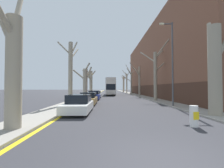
{
  "coord_description": "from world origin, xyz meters",
  "views": [
    {
      "loc": [
        -1.44,
        -3.78,
        1.95
      ],
      "look_at": [
        -0.53,
        31.66,
        2.84
      ],
      "focal_mm": 24.0,
      "sensor_mm": 36.0,
      "label": 1
    }
  ],
  "objects_px": {
    "street_tree_right_3": "(131,81)",
    "double_decker_bus": "(110,86)",
    "street_tree_left_0": "(11,60)",
    "street_tree_left_2": "(85,82)",
    "street_tree_right_5": "(124,83)",
    "parked_car_0": "(79,104)",
    "parked_car_3": "(97,94)",
    "street_tree_right_0": "(216,66)",
    "street_tree_right_4": "(127,82)",
    "parked_car_2": "(94,95)",
    "lamp_post": "(172,60)",
    "street_tree_left_1": "(71,70)",
    "traffic_bollard": "(194,116)",
    "street_tree_right_1": "(156,73)",
    "street_tree_right_2": "(139,80)",
    "street_tree_left_3": "(91,82)",
    "parked_car_1": "(88,99)"
  },
  "relations": [
    {
      "from": "street_tree_right_3",
      "to": "double_decker_bus",
      "type": "height_order",
      "value": "street_tree_right_3"
    },
    {
      "from": "street_tree_left_0",
      "to": "street_tree_left_2",
      "type": "xyz_separation_m",
      "value": [
        0.1,
        21.1,
        -0.13
      ]
    },
    {
      "from": "street_tree_right_5",
      "to": "parked_car_0",
      "type": "height_order",
      "value": "street_tree_right_5"
    },
    {
      "from": "parked_car_3",
      "to": "street_tree_right_3",
      "type": "bearing_deg",
      "value": 59.46
    },
    {
      "from": "street_tree_right_0",
      "to": "double_decker_bus",
      "type": "height_order",
      "value": "street_tree_right_0"
    },
    {
      "from": "street_tree_right_0",
      "to": "parked_car_0",
      "type": "distance_m",
      "value": 10.16
    },
    {
      "from": "street_tree_right_4",
      "to": "parked_car_2",
      "type": "bearing_deg",
      "value": -105.94
    },
    {
      "from": "lamp_post",
      "to": "street_tree_right_4",
      "type": "bearing_deg",
      "value": 89.18
    },
    {
      "from": "street_tree_left_1",
      "to": "double_decker_bus",
      "type": "bearing_deg",
      "value": 78.26
    },
    {
      "from": "parked_car_3",
      "to": "traffic_bollard",
      "type": "bearing_deg",
      "value": -73.49
    },
    {
      "from": "street_tree_left_2",
      "to": "street_tree_right_1",
      "type": "bearing_deg",
      "value": -26.97
    },
    {
      "from": "street_tree_right_2",
      "to": "parked_car_3",
      "type": "distance_m",
      "value": 10.3
    },
    {
      "from": "street_tree_right_5",
      "to": "parked_car_3",
      "type": "height_order",
      "value": "street_tree_right_5"
    },
    {
      "from": "parked_car_2",
      "to": "traffic_bollard",
      "type": "relative_size",
      "value": 4.2
    },
    {
      "from": "street_tree_left_3",
      "to": "lamp_post",
      "type": "xyz_separation_m",
      "value": [
        10.92,
        -22.22,
        1.31
      ]
    },
    {
      "from": "street_tree_left_3",
      "to": "parked_car_3",
      "type": "relative_size",
      "value": 1.67
    },
    {
      "from": "street_tree_left_1",
      "to": "parked_car_1",
      "type": "xyz_separation_m",
      "value": [
        2.02,
        0.21,
        -3.36
      ]
    },
    {
      "from": "street_tree_left_0",
      "to": "lamp_post",
      "type": "bearing_deg",
      "value": 37.43
    },
    {
      "from": "street_tree_left_2",
      "to": "street_tree_left_0",
      "type": "bearing_deg",
      "value": -90.26
    },
    {
      "from": "street_tree_left_3",
      "to": "street_tree_right_3",
      "type": "height_order",
      "value": "street_tree_right_3"
    },
    {
      "from": "street_tree_left_0",
      "to": "traffic_bollard",
      "type": "xyz_separation_m",
      "value": [
        8.67,
        0.63,
        -2.66
      ]
    },
    {
      "from": "lamp_post",
      "to": "traffic_bollard",
      "type": "relative_size",
      "value": 8.26
    },
    {
      "from": "street_tree_left_3",
      "to": "parked_car_0",
      "type": "distance_m",
      "value": 25.82
    },
    {
      "from": "street_tree_left_0",
      "to": "street_tree_right_0",
      "type": "distance_m",
      "value": 12.06
    },
    {
      "from": "street_tree_right_2",
      "to": "double_decker_bus",
      "type": "distance_m",
      "value": 10.11
    },
    {
      "from": "street_tree_left_2",
      "to": "street_tree_left_3",
      "type": "distance_m",
      "value": 9.48
    },
    {
      "from": "lamp_post",
      "to": "street_tree_right_0",
      "type": "bearing_deg",
      "value": -81.72
    },
    {
      "from": "street_tree_left_2",
      "to": "parked_car_0",
      "type": "height_order",
      "value": "street_tree_left_2"
    },
    {
      "from": "parked_car_2",
      "to": "traffic_bollard",
      "type": "bearing_deg",
      "value": -68.84
    },
    {
      "from": "street_tree_right_3",
      "to": "street_tree_right_5",
      "type": "relative_size",
      "value": 1.23
    },
    {
      "from": "street_tree_left_2",
      "to": "street_tree_right_5",
      "type": "height_order",
      "value": "street_tree_right_5"
    },
    {
      "from": "street_tree_right_1",
      "to": "parked_car_3",
      "type": "xyz_separation_m",
      "value": [
        -9.43,
        7.59,
        -3.58
      ]
    },
    {
      "from": "parked_car_1",
      "to": "street_tree_left_3",
      "type": "bearing_deg",
      "value": 96.02
    },
    {
      "from": "street_tree_left_1",
      "to": "street_tree_right_5",
      "type": "xyz_separation_m",
      "value": [
        11.39,
        51.09,
        -0.09
      ]
    },
    {
      "from": "street_tree_right_3",
      "to": "parked_car_0",
      "type": "relative_size",
      "value": 2.08
    },
    {
      "from": "street_tree_left_1",
      "to": "street_tree_right_5",
      "type": "bearing_deg",
      "value": 77.43
    },
    {
      "from": "street_tree_left_0",
      "to": "street_tree_right_3",
      "type": "relative_size",
      "value": 0.81
    },
    {
      "from": "street_tree_left_0",
      "to": "parked_car_0",
      "type": "bearing_deg",
      "value": 67.41
    },
    {
      "from": "street_tree_right_3",
      "to": "street_tree_right_0",
      "type": "bearing_deg",
      "value": -89.45
    },
    {
      "from": "parked_car_1",
      "to": "parked_car_3",
      "type": "xyz_separation_m",
      "value": [
        0.0,
        12.21,
        -0.04
      ]
    },
    {
      "from": "double_decker_bus",
      "to": "parked_car_3",
      "type": "xyz_separation_m",
      "value": [
        -2.93,
        -11.4,
        -1.89
      ]
    },
    {
      "from": "street_tree_left_0",
      "to": "street_tree_right_0",
      "type": "xyz_separation_m",
      "value": [
        11.67,
        3.06,
        0.22
      ]
    },
    {
      "from": "street_tree_right_4",
      "to": "street_tree_right_5",
      "type": "height_order",
      "value": "street_tree_right_4"
    },
    {
      "from": "street_tree_right_2",
      "to": "parked_car_1",
      "type": "bearing_deg",
      "value": -120.27
    },
    {
      "from": "parked_car_2",
      "to": "street_tree_left_2",
      "type": "bearing_deg",
      "value": 120.03
    },
    {
      "from": "street_tree_right_2",
      "to": "lamp_post",
      "type": "relative_size",
      "value": 0.87
    },
    {
      "from": "parked_car_2",
      "to": "parked_car_3",
      "type": "relative_size",
      "value": 1.12
    },
    {
      "from": "street_tree_right_3",
      "to": "street_tree_right_4",
      "type": "height_order",
      "value": "street_tree_right_3"
    },
    {
      "from": "street_tree_right_0",
      "to": "parked_car_1",
      "type": "distance_m",
      "value": 12.55
    },
    {
      "from": "street_tree_left_2",
      "to": "street_tree_right_5",
      "type": "relative_size",
      "value": 0.91
    }
  ]
}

